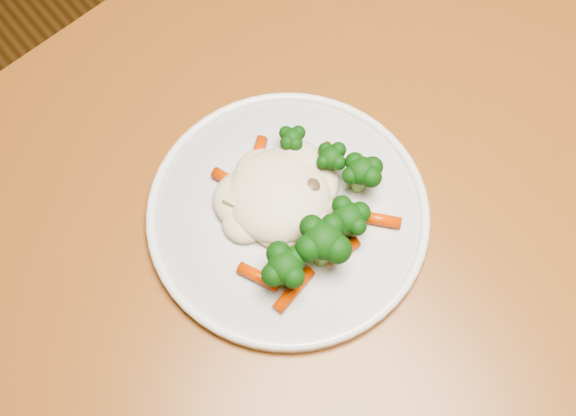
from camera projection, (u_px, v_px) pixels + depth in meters
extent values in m
plane|color=brown|center=(328.00, 250.00, 1.52)|extent=(3.00, 3.00, 0.00)
cube|color=brown|center=(365.00, 235.00, 0.74)|extent=(1.31, 0.93, 0.04)
cube|color=brown|center=(415.00, 0.00, 1.36)|extent=(0.06, 0.06, 0.71)
cylinder|color=white|center=(288.00, 214.00, 0.72)|extent=(0.28, 0.28, 0.01)
ellipsoid|color=beige|center=(278.00, 191.00, 0.70)|extent=(0.12, 0.11, 0.05)
ellipsoid|color=black|center=(285.00, 272.00, 0.66)|extent=(0.05, 0.05, 0.05)
ellipsoid|color=black|center=(322.00, 246.00, 0.67)|extent=(0.06, 0.06, 0.06)
ellipsoid|color=black|center=(347.00, 223.00, 0.69)|extent=(0.05, 0.05, 0.04)
ellipsoid|color=black|center=(361.00, 177.00, 0.71)|extent=(0.05, 0.05, 0.04)
ellipsoid|color=black|center=(330.00, 162.00, 0.72)|extent=(0.04, 0.04, 0.04)
ellipsoid|color=black|center=(292.00, 142.00, 0.73)|extent=(0.03, 0.03, 0.03)
cylinder|color=#DD4505|center=(231.00, 181.00, 0.72)|extent=(0.03, 0.04, 0.01)
cylinder|color=#DD4505|center=(257.00, 157.00, 0.74)|extent=(0.04, 0.04, 0.01)
cylinder|color=#DD4505|center=(313.00, 159.00, 0.74)|extent=(0.05, 0.01, 0.01)
cylinder|color=#DD4505|center=(259.00, 277.00, 0.68)|extent=(0.03, 0.04, 0.01)
cylinder|color=#DD4505|center=(294.00, 290.00, 0.67)|extent=(0.05, 0.02, 0.01)
cylinder|color=#DD4505|center=(343.00, 251.00, 0.69)|extent=(0.04, 0.01, 0.01)
cylinder|color=#DD4505|center=(378.00, 219.00, 0.71)|extent=(0.04, 0.04, 0.01)
ellipsoid|color=brown|center=(289.00, 198.00, 0.70)|extent=(0.03, 0.03, 0.02)
ellipsoid|color=brown|center=(309.00, 188.00, 0.71)|extent=(0.03, 0.03, 0.02)
ellipsoid|color=brown|center=(275.00, 207.00, 0.70)|extent=(0.02, 0.02, 0.01)
cube|color=#CBB587|center=(254.00, 178.00, 0.71)|extent=(0.03, 0.03, 0.01)
cube|color=#CBB587|center=(278.00, 161.00, 0.72)|extent=(0.02, 0.02, 0.01)
cube|color=#CBB587|center=(233.00, 199.00, 0.70)|extent=(0.02, 0.02, 0.01)
cube|color=#CBB587|center=(248.00, 169.00, 0.72)|extent=(0.02, 0.02, 0.01)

